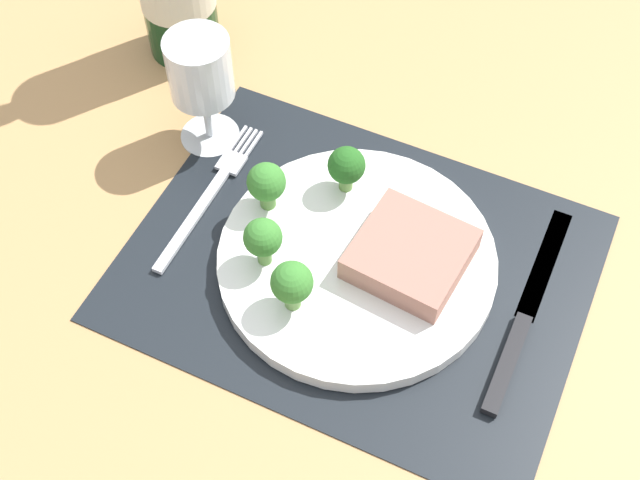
# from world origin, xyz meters

# --- Properties ---
(ground_plane) EXTENTS (1.40, 1.10, 0.03)m
(ground_plane) POSITION_xyz_m (0.00, 0.00, -0.01)
(ground_plane) COLOR tan
(placemat) EXTENTS (0.41, 0.32, 0.00)m
(placemat) POSITION_xyz_m (0.00, 0.00, 0.00)
(placemat) COLOR black
(placemat) RESTS_ON ground_plane
(plate) EXTENTS (0.25, 0.25, 0.02)m
(plate) POSITION_xyz_m (0.00, 0.00, 0.01)
(plate) COLOR white
(plate) RESTS_ON placemat
(steak) EXTENTS (0.10, 0.10, 0.03)m
(steak) POSITION_xyz_m (0.05, 0.01, 0.03)
(steak) COLOR #9E6B5B
(steak) RESTS_ON plate
(broccoli_center) EXTENTS (0.04, 0.04, 0.05)m
(broccoli_center) POSITION_xyz_m (-0.04, 0.07, 0.05)
(broccoli_center) COLOR #6B994C
(broccoli_center) RESTS_ON plate
(broccoli_near_fork) EXTENTS (0.04, 0.04, 0.05)m
(broccoli_near_fork) POSITION_xyz_m (-0.03, -0.07, 0.05)
(broccoli_near_fork) COLOR #6B994C
(broccoli_near_fork) RESTS_ON plate
(broccoli_front_edge) EXTENTS (0.03, 0.03, 0.05)m
(broccoli_front_edge) POSITION_xyz_m (-0.07, -0.04, 0.05)
(broccoli_front_edge) COLOR #5B8942
(broccoli_front_edge) RESTS_ON plate
(broccoli_back_left) EXTENTS (0.04, 0.04, 0.05)m
(broccoli_back_left) POSITION_xyz_m (-0.10, 0.02, 0.05)
(broccoli_back_left) COLOR #5B8942
(broccoli_back_left) RESTS_ON plate
(fork) EXTENTS (0.02, 0.19, 0.01)m
(fork) POSITION_xyz_m (-0.16, 0.01, 0.01)
(fork) COLOR silver
(fork) RESTS_ON placemat
(knife) EXTENTS (0.02, 0.23, 0.01)m
(knife) POSITION_xyz_m (0.16, 0.01, 0.01)
(knife) COLOR black
(knife) RESTS_ON placemat
(wine_glass) EXTENTS (0.06, 0.06, 0.13)m
(wine_glass) POSITION_xyz_m (-0.20, 0.08, 0.09)
(wine_glass) COLOR silver
(wine_glass) RESTS_ON ground_plane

